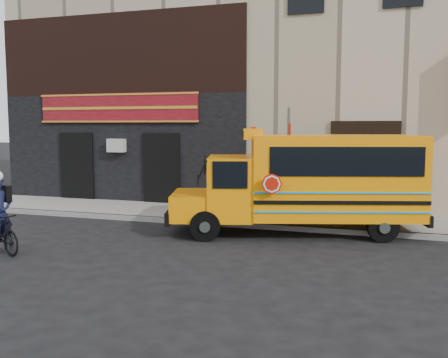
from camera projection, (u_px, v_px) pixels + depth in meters
name	position (u px, v px, depth m)	size (l,w,h in m)	color
ground	(189.00, 246.00, 12.48)	(120.00, 120.00, 0.00)	black
curb	(221.00, 224.00, 14.94)	(40.00, 0.20, 0.15)	gray
sidewalk	(235.00, 215.00, 16.36)	(40.00, 3.00, 0.15)	#64615D
building	(275.00, 53.00, 21.74)	(20.00, 10.70, 12.00)	tan
school_bus	(310.00, 180.00, 13.74)	(7.22, 3.95, 2.92)	black
sign_pole	(288.00, 164.00, 14.15)	(0.14, 0.29, 3.50)	#454D48
bicycle	(0.00, 233.00, 11.73)	(0.47, 1.65, 0.99)	black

